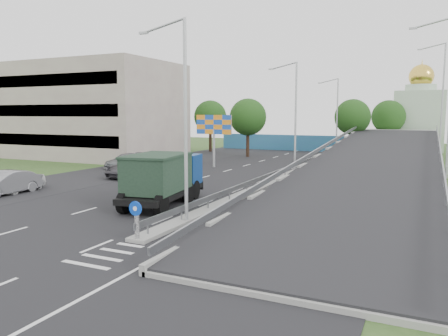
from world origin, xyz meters
The scene contains 23 objects.
ground centered at (0.00, 0.00, 0.00)m, with size 160.00×160.00×0.00m, color #2D4C1E.
road_surface centered at (-3.00, 20.00, 0.00)m, with size 26.00×90.00×0.04m, color black.
parking_strip centered at (-16.00, 20.00, 0.00)m, with size 8.00×90.00×0.05m, color black.
median centered at (0.00, 24.00, 0.10)m, with size 1.00×44.00×0.20m, color gray.
overpass_ramp centered at (7.50, 24.00, 1.75)m, with size 10.00×50.00×3.50m.
median_guardrail centered at (0.00, 24.00, 0.75)m, with size 0.09×44.00×0.71m.
sign_bollard centered at (0.00, 2.17, 1.03)m, with size 0.64×0.23×1.67m.
lamp_post_near centered at (0.11, 6.00, 5.81)m, with size 2.74×0.18×10.08m.
lamp_post_mid centered at (0.11, 26.00, 5.81)m, with size 2.74×0.18×10.08m.
lamp_post_far centered at (0.11, 46.00, 5.81)m, with size 2.74×0.18×10.08m.
beige_building centered at (-30.00, 32.00, 6.00)m, with size 24.00×14.00×12.00m, color gray.
blue_wall centered at (-4.00, 52.00, 1.20)m, with size 30.00×0.50×2.40m, color teal.
church centered at (10.00, 60.00, 5.31)m, with size 7.00×7.00×13.80m.
billboard centered at (-9.00, 28.00, 4.19)m, with size 4.00×0.24×5.50m.
tree_left_mid centered at (-10.00, 40.00, 5.18)m, with size 4.80×4.80×7.60m.
tree_median_far centered at (2.00, 48.00, 5.18)m, with size 4.80×4.80×7.60m.
tree_left_far centered at (-18.00, 45.00, 5.18)m, with size 4.80×4.80×7.60m.
tree_ramp_far centered at (6.00, 55.00, 5.18)m, with size 4.80×4.80×7.60m.
dump_truck centered at (-3.33, 9.53, 1.79)m, with size 3.68×7.62×3.23m.
parked_car_a centered at (-15.43, 9.09, 0.71)m, with size 1.68×4.18×1.42m, color silver.
parked_car_b centered at (-15.20, 7.78, 0.83)m, with size 1.75×5.03×1.66m, color gray.
parked_car_c centered at (-12.61, 18.74, 0.83)m, with size 2.75×5.97×1.66m, color #38363C.
parked_car_d centered at (-17.11, 23.71, 0.75)m, with size 2.09×5.14×1.49m, color gray.
Camera 1 is at (11.27, -13.00, 5.60)m, focal length 35.00 mm.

